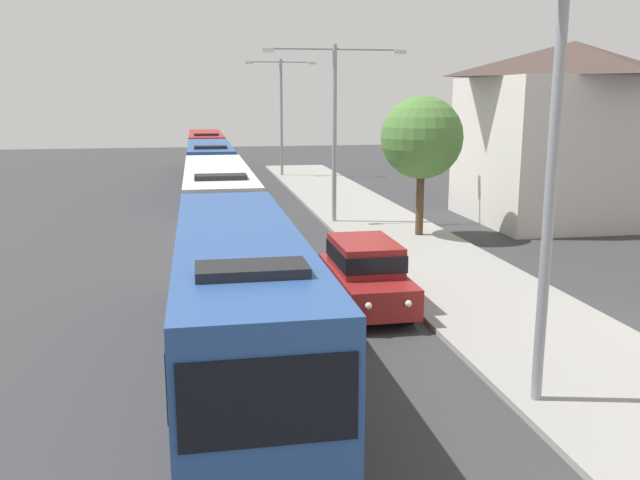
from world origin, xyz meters
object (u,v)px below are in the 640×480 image
(roadside_tree, at_px, (422,138))
(bus_second_in_line, at_px, (218,203))
(bus_lead, at_px, (240,295))
(streetlamp_near, at_px, (554,146))
(bus_fourth_in_line, at_px, (206,151))
(white_suv, at_px, (365,272))
(streetlamp_far, at_px, (281,106))
(bus_middle, at_px, (210,168))
(streetlamp_mid, at_px, (335,113))

(roadside_tree, bearing_deg, bus_second_in_line, 178.59)
(bus_lead, height_order, bus_second_in_line, same)
(streetlamp_near, bearing_deg, bus_fourth_in_line, 97.26)
(white_suv, bearing_deg, roadside_tree, 62.81)
(streetlamp_far, height_order, roadside_tree, streetlamp_far)
(bus_lead, distance_m, bus_fourth_in_line, 39.64)
(bus_second_in_line, bearing_deg, white_suv, -67.78)
(bus_middle, bearing_deg, streetlamp_near, -79.56)
(bus_second_in_line, height_order, bus_middle, same)
(bus_fourth_in_line, xyz_separation_m, streetlamp_mid, (5.40, -23.21, 3.35))
(streetlamp_far, distance_m, roadside_tree, 23.10)
(white_suv, height_order, streetlamp_far, streetlamp_far)
(streetlamp_far, bearing_deg, bus_lead, -98.62)
(streetlamp_mid, xyz_separation_m, streetlamp_far, (0.00, 19.16, 0.11))
(bus_lead, height_order, white_suv, bus_lead)
(roadside_tree, bearing_deg, bus_middle, 120.71)
(bus_lead, height_order, streetlamp_far, streetlamp_far)
(bus_second_in_line, xyz_separation_m, bus_middle, (-0.00, 13.68, -0.00))
(bus_lead, height_order, streetlamp_mid, streetlamp_mid)
(white_suv, xyz_separation_m, streetlamp_near, (1.70, -6.56, 3.90))
(white_suv, height_order, streetlamp_near, streetlamp_near)
(bus_second_in_line, height_order, streetlamp_near, streetlamp_near)
(white_suv, bearing_deg, bus_middle, 99.24)
(streetlamp_near, height_order, roadside_tree, streetlamp_near)
(bus_middle, relative_size, streetlamp_mid, 1.41)
(bus_lead, height_order, bus_middle, same)
(bus_middle, relative_size, streetlamp_far, 1.34)
(streetlamp_mid, bearing_deg, white_suv, -97.69)
(bus_lead, height_order, roadside_tree, roadside_tree)
(streetlamp_mid, distance_m, roadside_tree, 4.79)
(white_suv, relative_size, streetlamp_near, 0.59)
(bus_middle, relative_size, white_suv, 2.42)
(streetlamp_near, bearing_deg, streetlamp_mid, 90.00)
(streetlamp_far, bearing_deg, white_suv, -93.06)
(bus_middle, distance_m, streetlamp_near, 29.96)
(white_suv, bearing_deg, bus_lead, -133.97)
(bus_lead, relative_size, streetlamp_near, 1.52)
(streetlamp_far, relative_size, roadside_tree, 1.45)
(bus_lead, bearing_deg, streetlamp_far, 81.38)
(bus_fourth_in_line, height_order, white_suv, bus_fourth_in_line)
(white_suv, height_order, streetlamp_mid, streetlamp_mid)
(streetlamp_mid, bearing_deg, bus_fourth_in_line, 103.09)
(bus_middle, distance_m, bus_fourth_in_line, 13.07)
(bus_middle, xyz_separation_m, white_suv, (3.70, -22.73, -0.66))
(bus_lead, bearing_deg, bus_second_in_line, 90.00)
(bus_lead, distance_m, streetlamp_mid, 17.62)
(white_suv, distance_m, streetlamp_near, 7.82)
(streetlamp_mid, distance_m, streetlamp_far, 19.16)
(bus_fourth_in_line, bearing_deg, streetlamp_near, -82.74)
(bus_middle, relative_size, streetlamp_near, 1.44)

